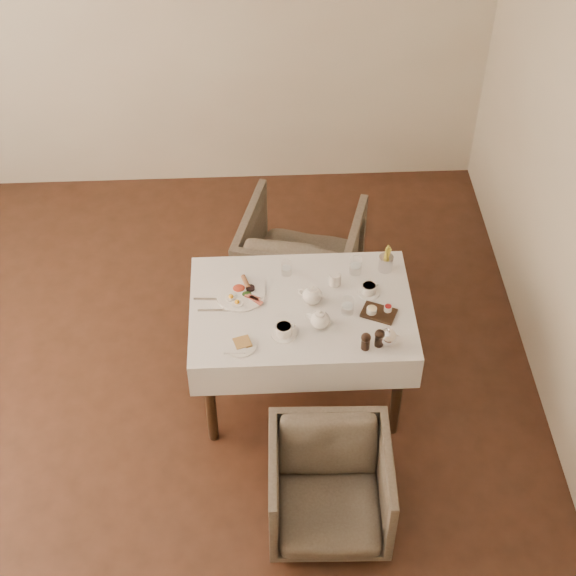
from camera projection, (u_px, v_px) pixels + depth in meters
The scene contains 20 objects.
table at pixel (301, 320), 5.12m from camera, with size 1.28×0.88×0.75m.
armchair_near at pixel (329, 487), 4.71m from camera, with size 0.64×0.66×0.60m, color #483F34.
armchair_far at pixel (301, 258), 5.92m from camera, with size 0.76×0.78×0.71m, color #483F34.
breakfast_plate at pixel (241, 293), 5.10m from camera, with size 0.29×0.29×0.04m.
side_plate at pixel (239, 345), 4.82m from camera, with size 0.18×0.18×0.02m.
teapot_centre at pixel (312, 294), 5.02m from camera, with size 0.16×0.13×0.13m, color white, non-canonical shape.
teapot_front at pixel (320, 319), 4.89m from camera, with size 0.16×0.12×0.12m, color white, non-canonical shape.
creamer at pixel (335, 279), 5.14m from camera, with size 0.07×0.07×0.08m, color white.
teacup_near at pixel (284, 331), 4.86m from camera, with size 0.14×0.14×0.07m.
teacup_far at pixel (369, 289), 5.10m from camera, with size 0.13×0.13×0.06m.
glass_left at pixel (286, 268), 5.20m from camera, with size 0.06×0.06×0.09m, color silver.
glass_mid at pixel (348, 306), 4.97m from camera, with size 0.07×0.07×0.10m, color silver.
glass_right at pixel (356, 266), 5.21m from camera, with size 0.07×0.07×0.10m, color silver.
condiment_board at pixel (378, 312), 4.99m from camera, with size 0.22×0.19×0.05m.
pepper_mill_left at pixel (366, 341), 4.77m from camera, with size 0.06×0.06×0.11m, color black, non-canonical shape.
pepper_mill_right at pixel (379, 338), 4.79m from camera, with size 0.06×0.06×0.11m, color black, non-canonical shape.
silver_pot at pixel (388, 336), 4.79m from camera, with size 0.12×0.10×0.13m, color white, non-canonical shape.
fries_cup at pixel (386, 260), 5.21m from camera, with size 0.09×0.09×0.18m.
cutlery_fork at pixel (211, 299), 5.08m from camera, with size 0.02×0.20×0.00m, color silver.
cutlery_knife at pixel (215, 310), 5.01m from camera, with size 0.02×0.20×0.00m, color silver.
Camera 1 is at (0.51, -3.23, 4.37)m, focal length 55.00 mm.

